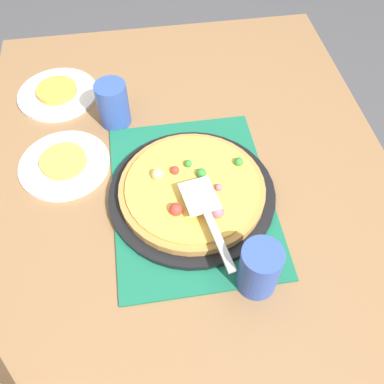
# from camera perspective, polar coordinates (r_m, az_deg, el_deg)

# --- Properties ---
(ground_plane) EXTENTS (8.00, 8.00, 0.00)m
(ground_plane) POSITION_cam_1_polar(r_m,az_deg,el_deg) (1.65, 0.00, -16.15)
(ground_plane) COLOR #4C4C51
(dining_table) EXTENTS (1.40, 1.00, 0.75)m
(dining_table) POSITION_cam_1_polar(r_m,az_deg,el_deg) (1.07, 0.00, -4.12)
(dining_table) COLOR olive
(dining_table) RESTS_ON ground_plane
(placemat) EXTENTS (0.48, 0.36, 0.01)m
(placemat) POSITION_cam_1_polar(r_m,az_deg,el_deg) (0.98, 0.00, -0.59)
(placemat) COLOR #196B4C
(placemat) RESTS_ON dining_table
(pizza_pan) EXTENTS (0.38, 0.38, 0.01)m
(pizza_pan) POSITION_cam_1_polar(r_m,az_deg,el_deg) (0.97, 0.00, -0.25)
(pizza_pan) COLOR black
(pizza_pan) RESTS_ON placemat
(pizza) EXTENTS (0.33, 0.33, 0.05)m
(pizza) POSITION_cam_1_polar(r_m,az_deg,el_deg) (0.95, 0.01, 0.44)
(pizza) COLOR #B78442
(pizza) RESTS_ON pizza_pan
(plate_near_left) EXTENTS (0.22, 0.22, 0.01)m
(plate_near_left) POSITION_cam_1_polar(r_m,az_deg,el_deg) (1.27, -17.62, 12.46)
(plate_near_left) COLOR white
(plate_near_left) RESTS_ON dining_table
(plate_far_right) EXTENTS (0.22, 0.22, 0.01)m
(plate_far_right) POSITION_cam_1_polar(r_m,az_deg,el_deg) (1.08, -16.77, 3.57)
(plate_far_right) COLOR white
(plate_far_right) RESTS_ON dining_table
(served_slice_left) EXTENTS (0.11, 0.11, 0.02)m
(served_slice_left) POSITION_cam_1_polar(r_m,az_deg,el_deg) (1.26, -17.76, 12.90)
(served_slice_left) COLOR gold
(served_slice_left) RESTS_ON plate_near_left
(served_slice_right) EXTENTS (0.11, 0.11, 0.02)m
(served_slice_right) POSITION_cam_1_polar(r_m,az_deg,el_deg) (1.07, -16.94, 4.02)
(served_slice_right) COLOR #EAB747
(served_slice_right) RESTS_ON plate_far_right
(cup_near) EXTENTS (0.08, 0.08, 0.12)m
(cup_near) POSITION_cam_1_polar(r_m,az_deg,el_deg) (1.12, -10.58, 11.54)
(cup_near) COLOR #3351AD
(cup_near) RESTS_ON dining_table
(cup_far) EXTENTS (0.08, 0.08, 0.12)m
(cup_far) POSITION_cam_1_polar(r_m,az_deg,el_deg) (0.83, 9.04, -10.17)
(cup_far) COLOR #3351AD
(cup_far) RESTS_ON dining_table
(pizza_server) EXTENTS (0.23, 0.08, 0.01)m
(pizza_server) POSITION_cam_1_polar(r_m,az_deg,el_deg) (0.87, 2.08, -2.95)
(pizza_server) COLOR silver
(pizza_server) RESTS_ON pizza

